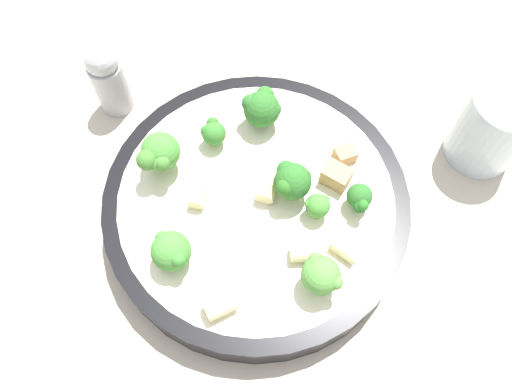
{
  "coord_description": "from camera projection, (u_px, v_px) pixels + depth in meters",
  "views": [
    {
      "loc": [
        0.04,
        -0.21,
        0.46
      ],
      "look_at": [
        0.0,
        0.0,
        0.05
      ],
      "focal_mm": 35.0,
      "sensor_mm": 36.0,
      "label": 1
    }
  ],
  "objects": [
    {
      "name": "ground_plane",
      "position": [
        256.0,
        214.0,
        0.51
      ],
      "size": [
        2.0,
        2.0,
        0.0
      ],
      "primitive_type": "plane",
      "color": "#BCB29E"
    },
    {
      "name": "pasta_bowl",
      "position": [
        256.0,
        205.0,
        0.49
      ],
      "size": [
        0.29,
        0.29,
        0.04
      ],
      "color": "black",
      "rests_on": "ground_plane"
    },
    {
      "name": "broccoli_floret_0",
      "position": [
        321.0,
        275.0,
        0.41
      ],
      "size": [
        0.04,
        0.03,
        0.04
      ],
      "color": "#9EC175",
      "rests_on": "pasta_bowl"
    },
    {
      "name": "broccoli_floret_1",
      "position": [
        317.0,
        206.0,
        0.45
      ],
      "size": [
        0.02,
        0.02,
        0.03
      ],
      "color": "#84AD60",
      "rests_on": "pasta_bowl"
    },
    {
      "name": "broccoli_floret_2",
      "position": [
        159.0,
        153.0,
        0.46
      ],
      "size": [
        0.04,
        0.04,
        0.05
      ],
      "color": "#84AD60",
      "rests_on": "pasta_bowl"
    },
    {
      "name": "broccoli_floret_3",
      "position": [
        213.0,
        132.0,
        0.49
      ],
      "size": [
        0.02,
        0.03,
        0.03
      ],
      "color": "#9EC175",
      "rests_on": "pasta_bowl"
    },
    {
      "name": "broccoli_floret_4",
      "position": [
        262.0,
        107.0,
        0.49
      ],
      "size": [
        0.04,
        0.04,
        0.04
      ],
      "color": "#84AD60",
      "rests_on": "pasta_bowl"
    },
    {
      "name": "broccoli_floret_5",
      "position": [
        360.0,
        197.0,
        0.45
      ],
      "size": [
        0.02,
        0.03,
        0.03
      ],
      "color": "#93B766",
      "rests_on": "pasta_bowl"
    },
    {
      "name": "broccoli_floret_6",
      "position": [
        171.0,
        251.0,
        0.43
      ],
      "size": [
        0.04,
        0.04,
        0.04
      ],
      "color": "#93B766",
      "rests_on": "pasta_bowl"
    },
    {
      "name": "broccoli_floret_7",
      "position": [
        292.0,
        181.0,
        0.45
      ],
      "size": [
        0.03,
        0.03,
        0.04
      ],
      "color": "#9EC175",
      "rests_on": "pasta_bowl"
    },
    {
      "name": "rigatoni_0",
      "position": [
        267.0,
        187.0,
        0.47
      ],
      "size": [
        0.02,
        0.03,
        0.02
      ],
      "primitive_type": "cylinder",
      "rotation": [
        1.57,
        0.0,
        3.1
      ],
      "color": "beige",
      "rests_on": "pasta_bowl"
    },
    {
      "name": "rigatoni_1",
      "position": [
        306.0,
        253.0,
        0.44
      ],
      "size": [
        0.03,
        0.02,
        0.02
      ],
      "primitive_type": "cylinder",
      "rotation": [
        1.57,
        0.0,
        1.79
      ],
      "color": "beige",
      "rests_on": "pasta_bowl"
    },
    {
      "name": "rigatoni_2",
      "position": [
        345.0,
        250.0,
        0.44
      ],
      "size": [
        0.03,
        0.02,
        0.01
      ],
      "primitive_type": "cylinder",
      "rotation": [
        1.57,
        0.0,
        1.1
      ],
      "color": "beige",
      "rests_on": "pasta_bowl"
    },
    {
      "name": "rigatoni_3",
      "position": [
        198.0,
        194.0,
        0.47
      ],
      "size": [
        0.02,
        0.03,
        0.02
      ],
      "primitive_type": "cylinder",
      "rotation": [
        1.57,
        0.0,
        0.02
      ],
      "color": "beige",
      "rests_on": "pasta_bowl"
    },
    {
      "name": "rigatoni_4",
      "position": [
        220.0,
        306.0,
        0.42
      ],
      "size": [
        0.03,
        0.03,
        0.02
      ],
      "primitive_type": "cylinder",
      "rotation": [
        1.57,
        0.0,
        2.25
      ],
      "color": "beige",
      "rests_on": "pasta_bowl"
    },
    {
      "name": "chicken_chunk_0",
      "position": [
        345.0,
        154.0,
        0.49
      ],
      "size": [
        0.03,
        0.02,
        0.01
      ],
      "primitive_type": "cube",
      "rotation": [
        0.0,
        0.0,
        0.57
      ],
      "color": "tan",
      "rests_on": "pasta_bowl"
    },
    {
      "name": "chicken_chunk_1",
      "position": [
        336.0,
        176.0,
        0.47
      ],
      "size": [
        0.03,
        0.03,
        0.02
      ],
      "primitive_type": "cube",
      "rotation": [
        0.0,
        0.0,
        2.77
      ],
      "color": "tan",
      "rests_on": "pasta_bowl"
    },
    {
      "name": "drinking_glass",
      "position": [
        490.0,
        132.0,
        0.51
      ],
      "size": [
        0.07,
        0.07,
        0.09
      ],
      "color": "silver",
      "rests_on": "ground_plane"
    },
    {
      "name": "pepper_shaker",
      "position": [
        108.0,
        78.0,
        0.53
      ],
      "size": [
        0.04,
        0.04,
        0.09
      ],
      "color": "#B2B2B7",
      "rests_on": "ground_plane"
    }
  ]
}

